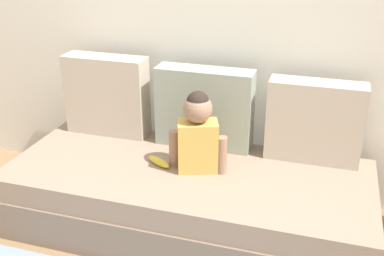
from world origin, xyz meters
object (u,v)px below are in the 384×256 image
object	(u,v)px
throw_pillow_right	(314,122)
toddler	(198,132)
couch	(188,198)
throw_pillow_left	(107,95)
throw_pillow_center	(204,108)
banana	(158,162)

from	to	relation	value
throw_pillow_right	toddler	xyz separation A→B (m)	(-0.58, -0.31, -0.01)
couch	throw_pillow_left	world-z (taller)	throw_pillow_left
couch	throw_pillow_center	world-z (taller)	throw_pillow_center
throw_pillow_left	throw_pillow_center	size ratio (longest dim) A/B	0.91
toddler	banana	bearing A→B (deg)	-173.60
couch	throw_pillow_center	bearing A→B (deg)	90.00
couch	throw_pillow_right	bearing A→B (deg)	27.45
couch	toddler	size ratio (longest dim) A/B	4.54
throw_pillow_center	throw_pillow_right	xyz separation A→B (m)	(0.63, 0.00, -0.01)
throw_pillow_right	toddler	distance (m)	0.66
throw_pillow_right	throw_pillow_left	bearing A→B (deg)	180.00
banana	throw_pillow_center	bearing A→B (deg)	63.19
toddler	banana	distance (m)	0.30
banana	throw_pillow_right	bearing A→B (deg)	22.59
couch	throw_pillow_center	size ratio (longest dim) A/B	3.58
toddler	banana	xyz separation A→B (m)	(-0.22, -0.02, -0.20)
throw_pillow_center	throw_pillow_left	bearing A→B (deg)	180.00
banana	throw_pillow_left	bearing A→B (deg)	144.33
throw_pillow_left	throw_pillow_right	bearing A→B (deg)	0.00
throw_pillow_right	banana	distance (m)	0.89
throw_pillow_right	toddler	bearing A→B (deg)	-152.08
throw_pillow_center	toddler	xyz separation A→B (m)	(0.05, -0.31, -0.02)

